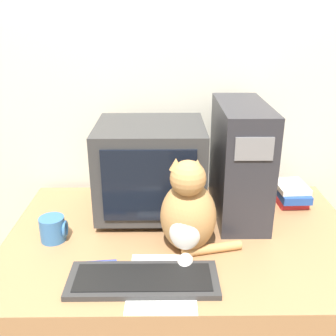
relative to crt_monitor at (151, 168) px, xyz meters
The scene contains 10 objects.
wall_back 0.44m from the crt_monitor, 68.32° to the left, with size 7.00×0.05×2.50m.
desk 0.62m from the crt_monitor, 56.46° to the right, with size 1.34×0.87×0.76m.
crt_monitor is the anchor object (origin of this frame).
computer_tower 0.36m from the crt_monitor, ahead, with size 0.19×0.45×0.46m.
keyboard 0.51m from the crt_monitor, 91.52° to the right, with size 0.47×0.18×0.02m.
cat 0.32m from the crt_monitor, 64.36° to the right, with size 0.31×0.26×0.35m.
book_stack 0.64m from the crt_monitor, ahead, with size 0.14×0.21×0.09m.
pen 0.45m from the crt_monitor, 115.64° to the right, with size 0.14×0.02×0.01m.
paper_sheet 0.51m from the crt_monitor, 84.50° to the right, with size 0.21×0.30×0.00m.
mug 0.45m from the crt_monitor, 148.22° to the right, with size 0.10×0.09×0.09m.
Camera 1 is at (-0.07, -0.87, 1.56)m, focal length 42.00 mm.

